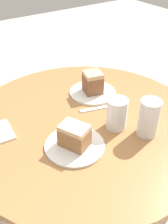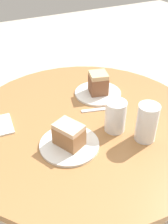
{
  "view_description": "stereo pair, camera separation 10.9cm",
  "coord_description": "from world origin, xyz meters",
  "px_view_note": "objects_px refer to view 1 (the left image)",
  "views": [
    {
      "loc": [
        0.73,
        -0.5,
        1.41
      ],
      "look_at": [
        0.0,
        0.0,
        0.77
      ],
      "focal_mm": 42.0,
      "sensor_mm": 36.0,
      "label": 1
    },
    {
      "loc": [
        0.79,
        -0.41,
        1.41
      ],
      "look_at": [
        0.0,
        0.0,
        0.77
      ],
      "focal_mm": 42.0,
      "sensor_mm": 36.0,
      "label": 2
    }
  ],
  "objects_px": {
    "cake_slice_near": "(93,82)",
    "glass_lemonade": "(117,115)",
    "plate_near": "(93,92)",
    "plate_far": "(75,145)",
    "glass_water": "(148,120)",
    "cake_slice_far": "(74,136)"
  },
  "relations": [
    {
      "from": "plate_near",
      "to": "cake_slice_near",
      "type": "relative_size",
      "value": 2.16
    },
    {
      "from": "cake_slice_far",
      "to": "plate_far",
      "type": "bearing_deg",
      "value": -90.0
    },
    {
      "from": "plate_near",
      "to": "glass_lemonade",
      "type": "xyz_separation_m",
      "value": [
        0.26,
        -0.07,
        0.05
      ]
    },
    {
      "from": "glass_water",
      "to": "glass_lemonade",
      "type": "bearing_deg",
      "value": -144.41
    },
    {
      "from": "cake_slice_near",
      "to": "glass_water",
      "type": "distance_m",
      "value": 0.37
    },
    {
      "from": "plate_far",
      "to": "cake_slice_near",
      "type": "height_order",
      "value": "cake_slice_near"
    },
    {
      "from": "cake_slice_near",
      "to": "glass_lemonade",
      "type": "height_order",
      "value": "glass_lemonade"
    },
    {
      "from": "cake_slice_near",
      "to": "glass_lemonade",
      "type": "bearing_deg",
      "value": -15.7
    },
    {
      "from": "cake_slice_near",
      "to": "plate_far",
      "type": "bearing_deg",
      "value": -45.87
    },
    {
      "from": "cake_slice_far",
      "to": "glass_lemonade",
      "type": "bearing_deg",
      "value": 91.43
    },
    {
      "from": "glass_lemonade",
      "to": "glass_water",
      "type": "distance_m",
      "value": 0.13
    },
    {
      "from": "plate_near",
      "to": "cake_slice_far",
      "type": "height_order",
      "value": "cake_slice_far"
    },
    {
      "from": "plate_near",
      "to": "plate_far",
      "type": "distance_m",
      "value": 0.39
    },
    {
      "from": "plate_far",
      "to": "cake_slice_far",
      "type": "bearing_deg",
      "value": 90.0
    },
    {
      "from": "plate_near",
      "to": "plate_far",
      "type": "bearing_deg",
      "value": -45.87
    },
    {
      "from": "plate_near",
      "to": "cake_slice_near",
      "type": "distance_m",
      "value": 0.06
    },
    {
      "from": "plate_near",
      "to": "cake_slice_near",
      "type": "xyz_separation_m",
      "value": [
        -0.0,
        0.0,
        0.06
      ]
    },
    {
      "from": "glass_water",
      "to": "plate_near",
      "type": "bearing_deg",
      "value": 179.71
    },
    {
      "from": "plate_far",
      "to": "glass_lemonade",
      "type": "distance_m",
      "value": 0.21
    },
    {
      "from": "plate_near",
      "to": "cake_slice_far",
      "type": "bearing_deg",
      "value": -45.87
    },
    {
      "from": "plate_near",
      "to": "glass_lemonade",
      "type": "distance_m",
      "value": 0.28
    },
    {
      "from": "cake_slice_near",
      "to": "cake_slice_far",
      "type": "distance_m",
      "value": 0.39
    }
  ]
}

